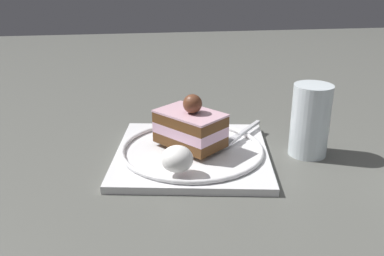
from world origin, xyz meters
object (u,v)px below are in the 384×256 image
(cake_slice, at_px, (190,127))
(drink_glass_far, at_px, (310,123))
(dessert_plate, at_px, (192,152))
(fork, at_px, (242,133))
(whipped_cream_dollop, at_px, (177,159))

(cake_slice, bearing_deg, drink_glass_far, -97.22)
(drink_glass_far, bearing_deg, cake_slice, 82.78)
(dessert_plate, bearing_deg, fork, -67.02)
(cake_slice, relative_size, fork, 1.27)
(dessert_plate, bearing_deg, whipped_cream_dollop, 158.02)
(cake_slice, height_order, drink_glass_far, drink_glass_far)
(fork, bearing_deg, drink_glass_far, -117.90)
(whipped_cream_dollop, bearing_deg, drink_glass_far, -72.97)
(cake_slice, height_order, fork, cake_slice)
(cake_slice, relative_size, whipped_cream_dollop, 2.74)
(dessert_plate, relative_size, whipped_cream_dollop, 6.12)
(dessert_plate, bearing_deg, drink_glass_far, -93.78)
(whipped_cream_dollop, height_order, fork, whipped_cream_dollop)
(fork, xyz_separation_m, drink_glass_far, (-0.05, -0.09, 0.03))
(fork, bearing_deg, cake_slice, 106.39)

